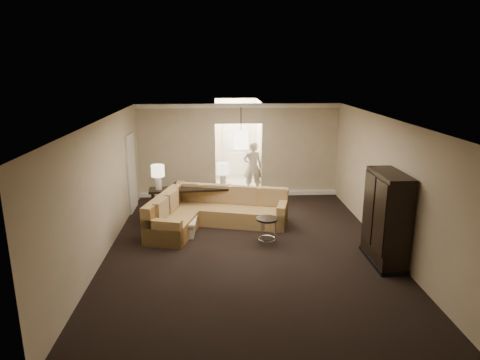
{
  "coord_description": "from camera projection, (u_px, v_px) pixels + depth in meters",
  "views": [
    {
      "loc": [
        -0.61,
        -8.6,
        3.85
      ],
      "look_at": [
        -0.1,
        1.2,
        1.23
      ],
      "focal_mm": 32.0,
      "sensor_mm": 36.0,
      "label": 1
    }
  ],
  "objects": [
    {
      "name": "drink_table",
      "position": [
        267.0,
        225.0,
        9.49
      ],
      "size": [
        0.48,
        0.48,
        0.6
      ],
      "rotation": [
        0.0,
        0.0,
        -0.24
      ],
      "color": "black",
      "rests_on": "ground"
    },
    {
      "name": "ground",
      "position": [
        248.0,
        248.0,
        9.32
      ],
      "size": [
        8.0,
        8.0,
        0.0
      ],
      "primitive_type": "plane",
      "color": "black",
      "rests_on": "ground"
    },
    {
      "name": "console_table",
      "position": [
        192.0,
        200.0,
        11.06
      ],
      "size": [
        2.17,
        0.68,
        0.82
      ],
      "rotation": [
        0.0,
        0.0,
        0.09
      ],
      "color": "black",
      "rests_on": "ground"
    },
    {
      "name": "armoire",
      "position": [
        386.0,
        220.0,
        8.47
      ],
      "size": [
        0.56,
        1.3,
        1.87
      ],
      "color": "black",
      "rests_on": "ground"
    },
    {
      "name": "wall_left",
      "position": [
        103.0,
        189.0,
        8.81
      ],
      "size": [
        0.04,
        8.0,
        2.8
      ],
      "primitive_type": "cube",
      "color": "beige",
      "rests_on": "ground"
    },
    {
      "name": "pendant_light",
      "position": [
        241.0,
        139.0,
        11.42
      ],
      "size": [
        0.38,
        0.38,
        1.09
      ],
      "color": "black",
      "rests_on": "ceiling"
    },
    {
      "name": "foyer",
      "position": [
        237.0,
        146.0,
        14.14
      ],
      "size": [
        1.44,
        2.02,
        2.8
      ],
      "color": "silver",
      "rests_on": "ground"
    },
    {
      "name": "ceiling",
      "position": [
        248.0,
        120.0,
        8.6
      ],
      "size": [
        6.0,
        8.0,
        0.02
      ],
      "primitive_type": "cube",
      "color": "white",
      "rests_on": "wall_back"
    },
    {
      "name": "side_door",
      "position": [
        132.0,
        173.0,
        11.6
      ],
      "size": [
        0.05,
        0.9,
        2.1
      ],
      "primitive_type": "cube",
      "color": "white",
      "rests_on": "ground"
    },
    {
      "name": "table_lamp_right",
      "position": [
        223.0,
        171.0,
        10.98
      ],
      "size": [
        0.33,
        0.33,
        0.63
      ],
      "color": "silver",
      "rests_on": "console_table"
    },
    {
      "name": "person",
      "position": [
        253.0,
        164.0,
        13.26
      ],
      "size": [
        0.65,
        0.44,
        1.8
      ],
      "primitive_type": "imported",
      "rotation": [
        0.0,
        0.0,
        3.14
      ],
      "color": "beige",
      "rests_on": "ground"
    },
    {
      "name": "wall_right",
      "position": [
        388.0,
        185.0,
        9.11
      ],
      "size": [
        0.04,
        8.0,
        2.8
      ],
      "primitive_type": "cube",
      "color": "beige",
      "rests_on": "ground"
    },
    {
      "name": "sectional_sofa",
      "position": [
        210.0,
        212.0,
        10.55
      ],
      "size": [
        3.48,
        2.55,
        0.9
      ],
      "rotation": [
        0.0,
        0.0,
        -0.25
      ],
      "color": "brown",
      "rests_on": "ground"
    },
    {
      "name": "table_lamp_left",
      "position": [
        158.0,
        173.0,
        10.75
      ],
      "size": [
        0.33,
        0.33,
        0.63
      ],
      "color": "silver",
      "rests_on": "console_table"
    },
    {
      "name": "coffee_table",
      "position": [
        178.0,
        225.0,
        10.16
      ],
      "size": [
        0.94,
        0.94,
        0.38
      ],
      "rotation": [
        0.0,
        0.0,
        -0.03
      ],
      "color": "white",
      "rests_on": "ground"
    },
    {
      "name": "wall_front",
      "position": [
        271.0,
        278.0,
        5.1
      ],
      "size": [
        6.0,
        0.04,
        2.8
      ],
      "primitive_type": "cube",
      "color": "beige",
      "rests_on": "ground"
    },
    {
      "name": "crown_molding",
      "position": [
        239.0,
        106.0,
        12.43
      ],
      "size": [
        6.0,
        0.1,
        0.12
      ],
      "primitive_type": "cube",
      "color": "white",
      "rests_on": "wall_back"
    },
    {
      "name": "wall_back",
      "position": [
        239.0,
        150.0,
        12.82
      ],
      "size": [
        6.0,
        0.04,
        2.8
      ],
      "primitive_type": "cube",
      "color": "beige",
      "rests_on": "ground"
    },
    {
      "name": "baseboard",
      "position": [
        239.0,
        194.0,
        13.12
      ],
      "size": [
        6.0,
        0.1,
        0.12
      ],
      "primitive_type": "cube",
      "color": "white",
      "rests_on": "ground"
    }
  ]
}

